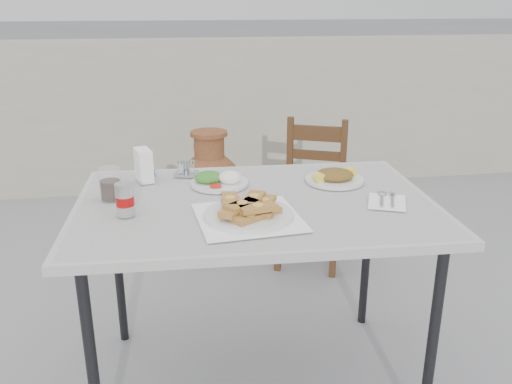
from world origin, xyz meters
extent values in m
plane|color=slate|center=(0.00, 0.00, 0.00)|extent=(80.00, 80.00, 0.00)
cylinder|color=black|center=(-0.53, -0.39, 0.37)|extent=(0.04, 0.04, 0.75)
cylinder|color=black|center=(0.61, -0.43, 0.37)|extent=(0.04, 0.04, 0.75)
cylinder|color=black|center=(-0.50, 0.33, 0.37)|extent=(0.04, 0.04, 0.75)
cylinder|color=black|center=(0.64, 0.28, 0.37)|extent=(0.04, 0.04, 0.75)
cube|color=white|center=(0.06, -0.05, 0.78)|extent=(1.34, 0.94, 0.03)
cube|color=white|center=(0.06, -0.05, 0.79)|extent=(1.30, 0.89, 0.01)
cube|color=white|center=(0.00, -0.22, 0.80)|extent=(0.37, 0.37, 0.00)
cylinder|color=silver|center=(0.00, -0.22, 0.81)|extent=(0.30, 0.30, 0.02)
cylinder|color=silver|center=(0.00, -0.22, 0.80)|extent=(0.31, 0.31, 0.01)
cylinder|color=silver|center=(-0.06, 0.14, 0.80)|extent=(0.23, 0.23, 0.01)
ellipsoid|color=white|center=(-0.02, 0.13, 0.83)|extent=(0.09, 0.09, 0.05)
ellipsoid|color=#2D631C|center=(-0.10, 0.15, 0.83)|extent=(0.11, 0.10, 0.05)
cylinder|color=red|center=(-0.08, 0.08, 0.81)|extent=(0.05, 0.05, 0.01)
cylinder|color=silver|center=(0.41, 0.11, 0.80)|extent=(0.24, 0.24, 0.01)
ellipsoid|color=#32711C|center=(0.41, 0.11, 0.82)|extent=(0.15, 0.14, 0.05)
cylinder|color=yellow|center=(0.33, 0.08, 0.83)|extent=(0.05, 0.04, 0.04)
cylinder|color=yellow|center=(0.48, 0.13, 0.83)|extent=(0.05, 0.04, 0.04)
cylinder|color=silver|center=(-0.40, -0.13, 0.85)|extent=(0.06, 0.06, 0.11)
cylinder|color=#B30D0C|center=(-0.40, -0.13, 0.85)|extent=(0.06, 0.06, 0.03)
cylinder|color=#B4B5BB|center=(-0.40, -0.13, 0.91)|extent=(0.06, 0.06, 0.00)
cylinder|color=white|center=(-0.47, 0.05, 0.86)|extent=(0.08, 0.08, 0.12)
cylinder|color=black|center=(-0.47, 0.05, 0.83)|extent=(0.07, 0.07, 0.07)
cube|color=white|center=(-0.35, 0.25, 0.86)|extent=(0.08, 0.12, 0.13)
cube|color=blue|center=(-0.32, 0.25, 0.85)|extent=(0.03, 0.06, 0.07)
cube|color=#B4B5BB|center=(-0.18, 0.29, 0.80)|extent=(0.11, 0.09, 0.01)
cylinder|color=white|center=(-0.20, 0.27, 0.84)|extent=(0.02, 0.02, 0.06)
cylinder|color=white|center=(-0.16, 0.27, 0.84)|extent=(0.02, 0.02, 0.06)
cylinder|color=#B4B5BB|center=(-0.18, 0.31, 0.83)|extent=(0.03, 0.03, 0.05)
cube|color=white|center=(0.52, -0.16, 0.80)|extent=(0.19, 0.21, 0.00)
cube|color=#B4B5BB|center=(0.51, -0.15, 0.80)|extent=(0.06, 0.13, 0.00)
ellipsoid|color=#B4B5BB|center=(0.54, -0.08, 0.81)|extent=(0.03, 0.04, 0.01)
cube|color=#B4B5BB|center=(0.54, -0.16, 0.80)|extent=(0.06, 0.12, 0.00)
cube|color=#B4B5BB|center=(0.57, -0.09, 0.80)|extent=(0.03, 0.04, 0.00)
cube|color=#37200F|center=(0.34, 0.88, 0.20)|extent=(0.05, 0.05, 0.40)
cube|color=#37200F|center=(0.63, 0.75, 0.20)|extent=(0.05, 0.05, 0.40)
cube|color=#37200F|center=(0.47, 1.17, 0.20)|extent=(0.05, 0.05, 0.40)
cube|color=#37200F|center=(0.76, 1.04, 0.20)|extent=(0.05, 0.05, 0.40)
cube|color=maroon|center=(0.55, 0.96, 0.42)|extent=(0.49, 0.49, 0.04)
cube|color=#37200F|center=(0.47, 1.17, 0.62)|extent=(0.05, 0.05, 0.44)
cube|color=#37200F|center=(0.76, 1.04, 0.62)|extent=(0.05, 0.05, 0.44)
cube|color=#37200F|center=(0.61, 1.10, 0.75)|extent=(0.33, 0.17, 0.09)
cube|color=#37200F|center=(0.61, 1.10, 0.62)|extent=(0.33, 0.17, 0.05)
cylinder|color=brown|center=(-0.01, 1.26, 0.04)|extent=(0.32, 0.32, 0.08)
ellipsoid|color=brown|center=(-0.01, 1.26, 0.35)|extent=(0.42, 0.42, 0.53)
cylinder|color=beige|center=(-0.01, 1.26, 0.35)|extent=(0.43, 0.43, 0.06)
cylinder|color=brown|center=(-0.01, 1.26, 0.65)|extent=(0.18, 0.18, 0.16)
cylinder|color=brown|center=(-0.01, 1.26, 0.74)|extent=(0.22, 0.22, 0.03)
cube|color=#9D9983|center=(0.00, 2.50, 0.60)|extent=(6.00, 0.25, 1.20)
camera|label=1|loc=(-0.25, -1.89, 1.49)|focal=38.00mm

